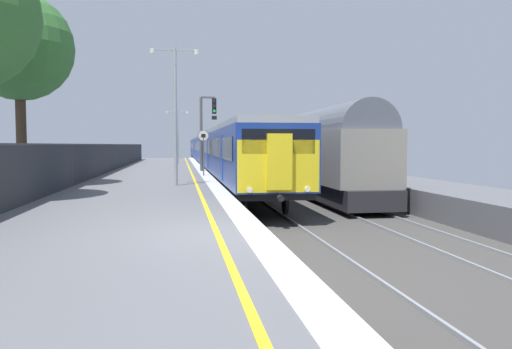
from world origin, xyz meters
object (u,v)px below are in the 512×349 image
object	(u,v)px
freight_train_adjacent_track	(287,149)
background_tree_centre	(17,50)
signal_gantry	(205,125)
commuter_train_at_platform	(213,149)
speed_limit_sign	(203,147)
platform_lamp_far	(178,132)
platform_lamp_mid	(175,105)

from	to	relation	value
freight_train_adjacent_track	background_tree_centre	distance (m)	17.93
freight_train_adjacent_track	signal_gantry	world-z (taller)	signal_gantry
commuter_train_at_platform	speed_limit_sign	bearing A→B (deg)	-95.22
platform_lamp_far	background_tree_centre	bearing A→B (deg)	-104.68
background_tree_centre	freight_train_adjacent_track	bearing A→B (deg)	38.86
speed_limit_sign	platform_lamp_far	size ratio (longest dim) A/B	0.52
speed_limit_sign	commuter_train_at_platform	bearing A→B (deg)	84.78
freight_train_adjacent_track	platform_lamp_far	distance (m)	15.02
freight_train_adjacent_track	speed_limit_sign	bearing A→B (deg)	-138.88
commuter_train_at_platform	signal_gantry	distance (m)	15.43
platform_lamp_mid	freight_train_adjacent_track	bearing A→B (deg)	57.26
commuter_train_at_platform	speed_limit_sign	size ratio (longest dim) A/B	25.71
speed_limit_sign	platform_lamp_far	world-z (taller)	platform_lamp_far
commuter_train_at_platform	platform_lamp_far	world-z (taller)	platform_lamp_far
commuter_train_at_platform	platform_lamp_far	size ratio (longest dim) A/B	13.34
speed_limit_sign	background_tree_centre	xyz separation A→B (m)	(-7.74, -5.84, 3.91)
commuter_train_at_platform	platform_lamp_far	xyz separation A→B (m)	(-3.30, -2.07, 1.63)
commuter_train_at_platform	speed_limit_sign	distance (m)	20.30
freight_train_adjacent_track	signal_gantry	xyz separation A→B (m)	(-5.47, -0.15, 1.60)
signal_gantry	speed_limit_sign	xyz separation A→B (m)	(-0.38, -4.95, -1.41)
platform_lamp_mid	background_tree_centre	distance (m)	6.64
signal_gantry	platform_lamp_far	distance (m)	13.31
commuter_train_at_platform	freight_train_adjacent_track	size ratio (longest dim) A/B	2.10
platform_lamp_far	signal_gantry	bearing A→B (deg)	-82.06
commuter_train_at_platform	freight_train_adjacent_track	distance (m)	15.62
platform_lamp_far	background_tree_centre	world-z (taller)	background_tree_centre
speed_limit_sign	signal_gantry	bearing A→B (deg)	85.63
platform_lamp_mid	background_tree_centre	size ratio (longest dim) A/B	0.73
commuter_train_at_platform	freight_train_adjacent_track	bearing A→B (deg)	-75.15
background_tree_centre	platform_lamp_far	bearing A→B (deg)	75.32
signal_gantry	background_tree_centre	bearing A→B (deg)	-126.94
commuter_train_at_platform	background_tree_centre	xyz separation A→B (m)	(-9.59, -26.05, 4.24)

